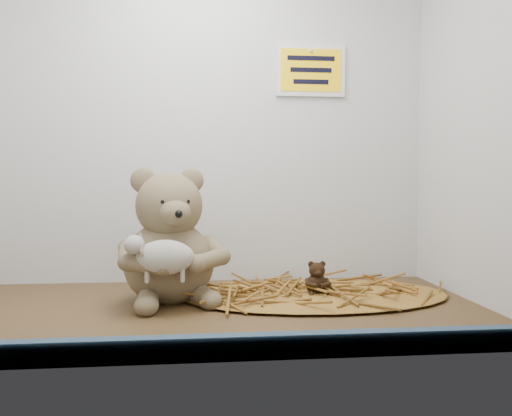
{
  "coord_description": "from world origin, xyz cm",
  "views": [
    {
      "loc": [
        2.77,
        -100.41,
        25.91
      ],
      "look_at": [
        12.99,
        2.45,
        20.49
      ],
      "focal_mm": 35.0,
      "sensor_mm": 36.0,
      "label": 1
    }
  ],
  "objects": [
    {
      "name": "alcove_shell",
      "position": [
        0.0,
        9.0,
        45.0
      ],
      "size": [
        120.4,
        60.2,
        90.4
      ],
      "color": "#3C2715",
      "rests_on": "ground"
    },
    {
      "name": "front_rail",
      "position": [
        0.0,
        -28.8,
        1.8
      ],
      "size": [
        119.28,
        2.2,
        3.6
      ],
      "primitive_type": "cube",
      "color": "#334A62",
      "rests_on": "shelf_floor"
    },
    {
      "name": "straw_bed",
      "position": [
        27.39,
        9.0,
        0.58
      ],
      "size": [
        60.06,
        34.87,
        1.16
      ],
      "primitive_type": "ellipsoid",
      "color": "brown",
      "rests_on": "shelf_floor"
    },
    {
      "name": "main_teddy",
      "position": [
        -5.41,
        8.17,
        14.49
      ],
      "size": [
        29.24,
        30.13,
        28.99
      ],
      "primitive_type": null,
      "rotation": [
        0.0,
        0.0,
        0.28
      ],
      "color": "#8A7755",
      "rests_on": "shelf_floor"
    },
    {
      "name": "toy_lamb",
      "position": [
        -5.41,
        -2.22,
        11.17
      ],
      "size": [
        14.82,
        9.04,
        9.58
      ],
      "primitive_type": null,
      "color": "#BAB5A7",
      "rests_on": "main_teddy"
    },
    {
      "name": "mini_teddy_tan",
      "position": [
        27.49,
        9.63,
        4.33
      ],
      "size": [
        5.57,
        5.83,
        6.33
      ],
      "primitive_type": null,
      "rotation": [
        0.0,
        0.0,
        0.09
      ],
      "color": "#945B30",
      "rests_on": "straw_bed"
    },
    {
      "name": "mini_teddy_brown",
      "position": [
        27.29,
        8.37,
        4.82
      ],
      "size": [
        6.14,
        6.46,
        7.31
      ],
      "primitive_type": null,
      "rotation": [
        0.0,
        0.0,
        -0.04
      ],
      "color": "black",
      "rests_on": "straw_bed"
    },
    {
      "name": "wall_sign",
      "position": [
        30.0,
        29.4,
        55.0
      ],
      "size": [
        16.0,
        1.2,
        11.0
      ],
      "primitive_type": "cube",
      "color": "yellow",
      "rests_on": "back_wall"
    }
  ]
}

